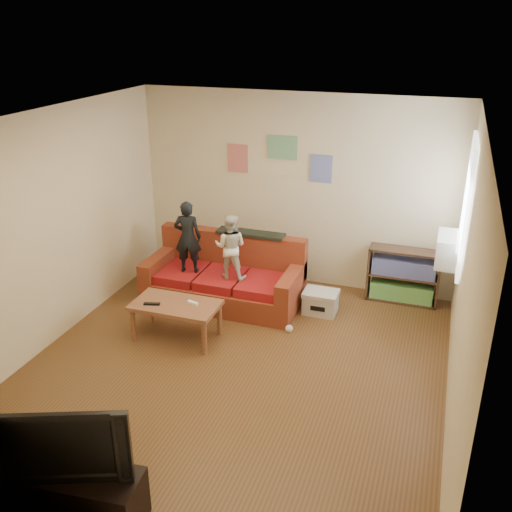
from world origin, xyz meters
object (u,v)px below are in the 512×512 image
(child_a, at_px, (188,237))
(television, at_px, (60,439))
(child_b, at_px, (230,247))
(tv_stand, at_px, (69,494))
(bookshelf, at_px, (403,278))
(sofa, at_px, (226,279))
(coffee_table, at_px, (176,308))
(file_box, at_px, (320,302))

(child_a, bearing_deg, television, 88.19)
(child_b, relative_size, tv_stand, 0.74)
(child_a, height_order, bookshelf, child_a)
(sofa, xyz_separation_m, tv_stand, (0.22, -3.80, -0.09))
(bookshelf, xyz_separation_m, television, (-2.06, -4.55, 0.41))
(coffee_table, relative_size, tv_stand, 0.88)
(child_b, xyz_separation_m, television, (0.07, -3.63, -0.12))
(sofa, distance_m, television, 3.84)
(sofa, height_order, television, television)
(sofa, distance_m, child_a, 0.79)
(bookshelf, xyz_separation_m, file_box, (-0.97, -0.69, -0.18))
(sofa, bearing_deg, bookshelf, 18.10)
(coffee_table, relative_size, file_box, 2.30)
(coffee_table, height_order, bookshelf, bookshelf)
(coffee_table, bearing_deg, file_box, 37.90)
(sofa, relative_size, child_a, 2.12)
(file_box, bearing_deg, tv_stand, -105.86)
(child_b, distance_m, bookshelf, 2.38)
(child_a, bearing_deg, bookshelf, -173.70)
(coffee_table, xyz_separation_m, television, (0.41, -2.69, 0.35))
(television, bearing_deg, file_box, 52.58)
(child_a, relative_size, child_b, 1.13)
(coffee_table, bearing_deg, child_a, 105.54)
(child_a, height_order, coffee_table, child_a)
(coffee_table, xyz_separation_m, file_box, (1.50, 1.17, -0.24))
(file_box, xyz_separation_m, television, (-1.10, -3.86, 0.59))
(file_box, distance_m, television, 4.05)
(sofa, height_order, child_a, child_a)
(child_a, distance_m, tv_stand, 3.76)
(child_a, height_order, file_box, child_a)
(sofa, bearing_deg, tv_stand, -86.74)
(child_b, bearing_deg, child_a, -5.85)
(tv_stand, bearing_deg, file_box, 68.66)
(child_a, distance_m, child_b, 0.60)
(bookshelf, height_order, television, television)
(child_b, xyz_separation_m, coffee_table, (-0.34, -0.95, -0.47))
(sofa, relative_size, bookshelf, 2.21)
(sofa, relative_size, child_b, 2.40)
(child_a, distance_m, coffee_table, 1.12)
(child_a, bearing_deg, sofa, -171.51)
(child_b, bearing_deg, television, 85.24)
(child_a, xyz_separation_m, tv_stand, (0.67, -3.63, -0.71))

